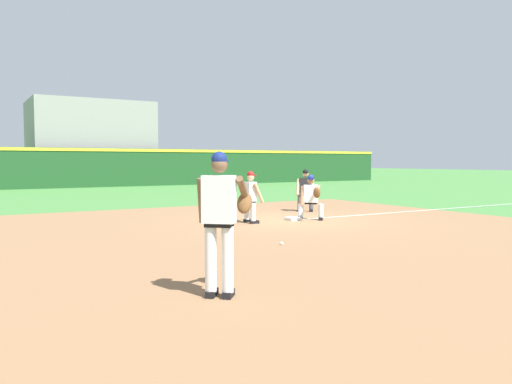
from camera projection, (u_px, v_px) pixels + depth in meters
name	position (u px, v px, depth m)	size (l,w,h in m)	color
ground_plane	(293.00, 220.00, 14.63)	(160.00, 160.00, 0.00)	#47843D
infield_dirt_patch	(271.00, 244.00, 10.48)	(18.00, 18.00, 0.01)	#936B47
foul_line_stripe	(424.00, 210.00, 17.51)	(11.26, 0.10, 0.00)	white
first_base_bag	(293.00, 219.00, 14.62)	(0.38, 0.38, 0.09)	white
baseball	(282.00, 243.00, 10.31)	(0.07, 0.07, 0.07)	white
pitcher	(221.00, 215.00, 6.31)	(0.85, 0.54, 1.86)	black
first_baseman	(311.00, 195.00, 14.62)	(0.73, 1.08, 1.34)	black
baserunner	(251.00, 195.00, 13.95)	(0.46, 0.61, 1.46)	black
umpire	(305.00, 189.00, 17.11)	(0.68, 0.67, 1.46)	black
outfield_wall	(104.00, 166.00, 33.38)	(48.00, 0.54, 2.60)	#1E4C23
stadium_seating_block	(91.00, 143.00, 36.49)	(8.24, 5.90, 6.00)	gray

